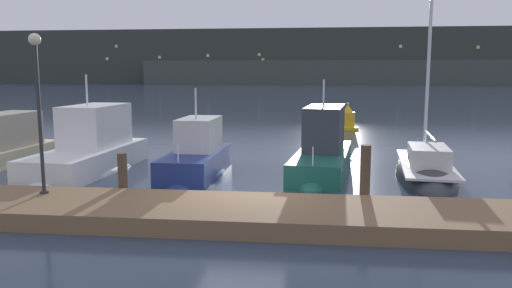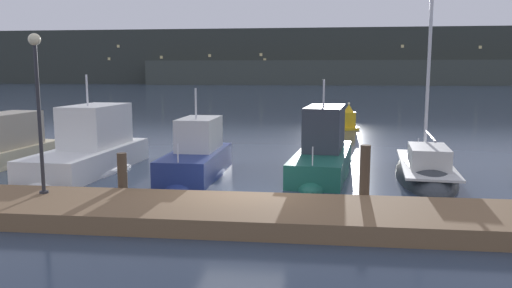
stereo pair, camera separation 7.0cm
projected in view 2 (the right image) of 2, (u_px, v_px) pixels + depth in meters
name	position (u px, v px, depth m)	size (l,w,h in m)	color
ground_plane	(240.00, 205.00, 14.08)	(400.00, 400.00, 0.00)	#2D3D51
dock	(230.00, 213.00, 12.48)	(30.39, 2.80, 0.45)	brown
mooring_pile_1	(123.00, 177.00, 14.45)	(0.28, 0.28, 1.42)	#4C3D2D
mooring_pile_2	(365.00, 177.00, 13.60)	(0.28, 0.28, 1.78)	#4C3D2D
motorboat_berth_2	(90.00, 158.00, 18.99)	(2.81, 7.04, 4.17)	white
motorboat_berth_3	(197.00, 164.00, 18.12)	(1.98, 5.30, 3.64)	navy
motorboat_berth_4	(322.00, 161.00, 18.60)	(2.74, 6.97, 4.15)	#195647
sailboat_berth_5	(425.00, 173.00, 17.93)	(2.82, 7.20, 10.33)	#2D3338
channel_buoy	(349.00, 120.00, 32.38)	(1.42, 1.42, 1.76)	gold
dock_lamppost	(37.00, 89.00, 13.23)	(0.32, 0.32, 4.29)	#2D2D33
hillside_backdrop	(322.00, 59.00, 146.61)	(240.00, 23.00, 15.84)	#333833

